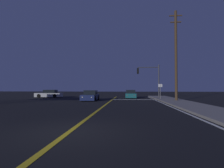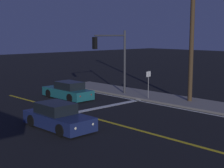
{
  "view_description": "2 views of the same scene",
  "coord_description": "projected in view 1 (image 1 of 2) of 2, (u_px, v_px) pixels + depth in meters",
  "views": [
    {
      "loc": [
        2.14,
        -6.37,
        1.6
      ],
      "look_at": [
        -0.02,
        18.13,
        2.21
      ],
      "focal_mm": 28.26,
      "sensor_mm": 36.0,
      "label": 1
    },
    {
      "loc": [
        -12.89,
        1.91,
        4.98
      ],
      "look_at": [
        -0.41,
        15.0,
        2.31
      ],
      "focal_mm": 54.67,
      "sensor_mm": 36.0,
      "label": 2
    }
  ],
  "objects": [
    {
      "name": "car_far_approaching_silver",
      "position": [
        49.0,
        94.0,
        30.8
      ],
      "size": [
        4.52,
        2.08,
        1.34
      ],
      "rotation": [
        0.0,
        0.0,
        1.62
      ],
      "color": "#B2B5BA",
      "rests_on": "ground"
    },
    {
      "name": "car_lead_oncoming_navy",
      "position": [
        90.0,
        96.0,
        23.37
      ],
      "size": [
        1.93,
        4.34,
        1.34
      ],
      "rotation": [
        0.0,
        0.0,
        3.16
      ],
      "color": "navy",
      "rests_on": "ground"
    },
    {
      "name": "ground_plane",
      "position": [
        69.0,
        132.0,
        6.49
      ],
      "size": [
        160.0,
        160.0,
        0.0
      ],
      "primitive_type": "plane",
      "color": "black"
    },
    {
      "name": "sidewalk_right",
      "position": [
        190.0,
        105.0,
        15.97
      ],
      "size": [
        3.2,
        36.74,
        0.15
      ],
      "primitive_type": "cube",
      "color": "gray",
      "rests_on": "ground"
    },
    {
      "name": "car_mid_block_teal",
      "position": [
        130.0,
        94.0,
        29.32
      ],
      "size": [
        1.85,
        4.53,
        1.34
      ],
      "rotation": [
        0.0,
        0.0,
        0.01
      ],
      "color": "#195960",
      "rests_on": "ground"
    },
    {
      "name": "traffic_signal_near_right",
      "position": [
        151.0,
        76.0,
        27.2
      ],
      "size": [
        3.42,
        0.28,
        5.26
      ],
      "rotation": [
        0.0,
        0.0,
        3.14
      ],
      "color": "#38383D",
      "rests_on": "ground"
    },
    {
      "name": "lane_line_edge_right",
      "position": [
        169.0,
        106.0,
        16.13
      ],
      "size": [
        0.16,
        34.7,
        0.01
      ],
      "primitive_type": "cube",
      "color": "white",
      "rests_on": "ground"
    },
    {
      "name": "street_sign_corner",
      "position": [
        160.0,
        89.0,
        24.28
      ],
      "size": [
        0.56,
        0.11,
        2.24
      ],
      "color": "slate",
      "rests_on": "ground"
    },
    {
      "name": "stop_bar",
      "position": [
        134.0,
        100.0,
        25.05
      ],
      "size": [
        6.15,
        0.5,
        0.01
      ],
      "primitive_type": "cube",
      "color": "white",
      "rests_on": "ground"
    },
    {
      "name": "lane_line_center",
      "position": [
        105.0,
        105.0,
        16.65
      ],
      "size": [
        0.2,
        34.7,
        0.01
      ],
      "primitive_type": "cube",
      "color": "gold",
      "rests_on": "ground"
    },
    {
      "name": "utility_pole_right",
      "position": [
        176.0,
        55.0,
        21.51
      ],
      "size": [
        1.56,
        0.32,
        11.14
      ],
      "color": "#42301E",
      "rests_on": "ground"
    }
  ]
}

